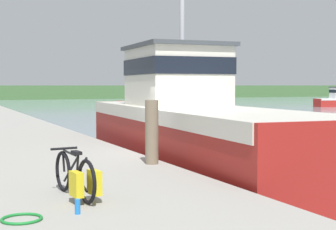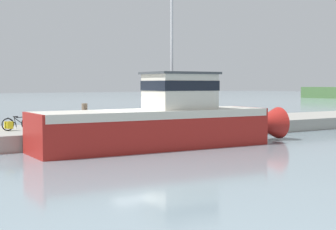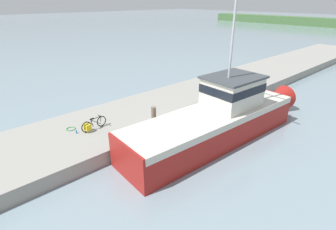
# 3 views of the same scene
# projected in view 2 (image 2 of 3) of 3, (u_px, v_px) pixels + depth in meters

# --- Properties ---
(ground_plane) EXTENTS (320.00, 320.00, 0.00)m
(ground_plane) POSITION_uv_depth(u_px,v_px,m) (130.00, 148.00, 25.78)
(ground_plane) COLOR gray
(dock_pier) EXTENTS (6.11, 80.00, 0.81)m
(dock_pier) POSITION_uv_depth(u_px,v_px,m) (93.00, 133.00, 29.20)
(dock_pier) COLOR gray
(dock_pier) RESTS_ON ground_plane
(fishing_boat_main) EXTENTS (3.81, 14.39, 9.67)m
(fishing_boat_main) POSITION_uv_depth(u_px,v_px,m) (166.00, 120.00, 25.75)
(fishing_boat_main) COLOR maroon
(fishing_boat_main) RESTS_ON ground_plane
(bicycle_touring) EXTENTS (0.54, 1.71, 0.73)m
(bicycle_touring) POSITION_uv_depth(u_px,v_px,m) (15.00, 124.00, 26.33)
(bicycle_touring) COLOR black
(bicycle_touring) RESTS_ON dock_pier
(mooring_post) EXTENTS (0.29, 0.29, 1.41)m
(mooring_post) POSITION_uv_depth(u_px,v_px,m) (85.00, 117.00, 25.93)
(mooring_post) COLOR #756651
(mooring_post) RESTS_ON dock_pier
(water_bottle_by_bike) EXTENTS (0.08, 0.08, 0.25)m
(water_bottle_by_bike) POSITION_uv_depth(u_px,v_px,m) (16.00, 126.00, 27.55)
(water_bottle_by_bike) COLOR silver
(water_bottle_by_bike) RESTS_ON dock_pier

